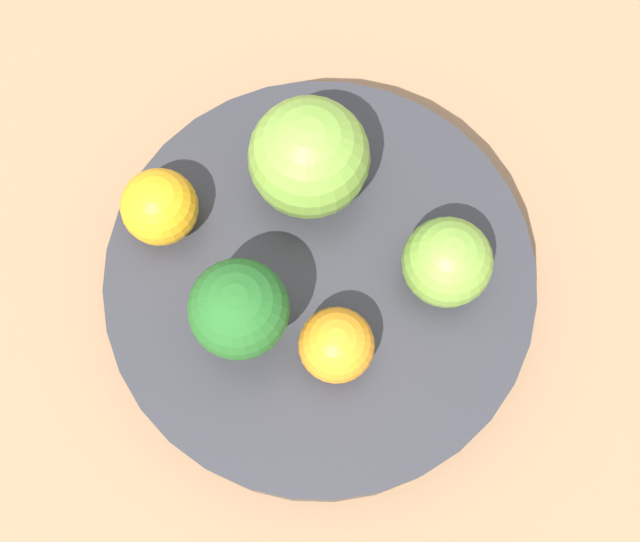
{
  "coord_description": "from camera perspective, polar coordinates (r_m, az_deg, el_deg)",
  "views": [
    {
      "loc": [
        0.06,
        0.11,
        0.51
      ],
      "look_at": [
        0.0,
        0.0,
        0.07
      ],
      "focal_mm": 50.0,
      "sensor_mm": 36.0,
      "label": 1
    }
  ],
  "objects": [
    {
      "name": "bowl",
      "position": [
        0.48,
        0.0,
        -0.96
      ],
      "size": [
        0.23,
        0.23,
        0.04
      ],
      "color": "#2D2D33",
      "rests_on": "table_surface"
    },
    {
      "name": "apple_green",
      "position": [
        0.45,
        8.14,
        0.56
      ],
      "size": [
        0.05,
        0.05,
        0.05
      ],
      "color": "olive",
      "rests_on": "bowl"
    },
    {
      "name": "apple_red",
      "position": [
        0.45,
        -0.7,
        7.28
      ],
      "size": [
        0.06,
        0.06,
        0.06
      ],
      "color": "olive",
      "rests_on": "bowl"
    },
    {
      "name": "orange_back",
      "position": [
        0.46,
        -10.23,
        4.06
      ],
      "size": [
        0.04,
        0.04,
        0.04
      ],
      "color": "orange",
      "rests_on": "bowl"
    },
    {
      "name": "table_surface",
      "position": [
        0.51,
        0.0,
        -1.81
      ],
      "size": [
        1.2,
        1.2,
        0.02
      ],
      "color": "#936D4C",
      "rests_on": "ground_plane"
    },
    {
      "name": "orange_front",
      "position": [
        0.44,
        1.06,
        -4.77
      ],
      "size": [
        0.04,
        0.04,
        0.04
      ],
      "color": "orange",
      "rests_on": "bowl"
    },
    {
      "name": "broccoli",
      "position": [
        0.42,
        -5.21,
        -2.5
      ],
      "size": [
        0.05,
        0.05,
        0.07
      ],
      "color": "#8CB76B",
      "rests_on": "bowl"
    },
    {
      "name": "ground_plane",
      "position": [
        0.52,
        0.0,
        -2.08
      ],
      "size": [
        6.0,
        6.0,
        0.0
      ],
      "primitive_type": "plane",
      "color": "gray"
    }
  ]
}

